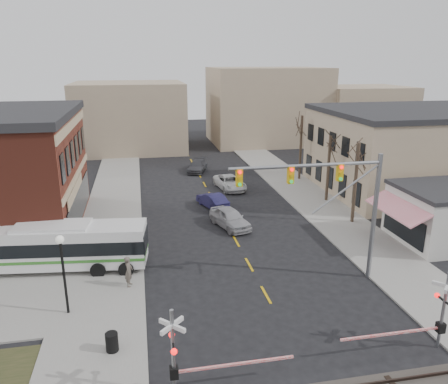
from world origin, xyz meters
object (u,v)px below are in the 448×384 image
(rr_crossing_west, at_px, (184,353))
(car_b, at_px, (212,200))
(rr_crossing_east, at_px, (435,312))
(street_lamp, at_px, (62,259))
(pedestrian_far, at_px, (73,255))
(trash_bin, at_px, (112,342))
(transit_bus, at_px, (54,246))
(traffic_signal_mast, at_px, (337,194))
(car_c, at_px, (230,182))
(car_a, at_px, (230,218))
(pedestrian_near, at_px, (129,271))
(car_d, at_px, (197,166))

(rr_crossing_west, relative_size, car_b, 1.33)
(rr_crossing_east, distance_m, street_lamp, 18.62)
(rr_crossing_east, height_order, pedestrian_far, rr_crossing_east)
(trash_bin, bearing_deg, car_b, 67.66)
(transit_bus, xyz_separation_m, traffic_signal_mast, (17.03, -4.84, 3.98))
(pedestrian_far, bearing_deg, street_lamp, -111.44)
(street_lamp, bearing_deg, trash_bin, -56.43)
(rr_crossing_east, distance_m, car_c, 28.42)
(rr_crossing_east, relative_size, car_a, 1.20)
(pedestrian_near, bearing_deg, pedestrian_far, 60.78)
(rr_crossing_west, bearing_deg, street_lamp, 128.38)
(rr_crossing_west, relative_size, rr_crossing_east, 1.00)
(street_lamp, xyz_separation_m, car_a, (11.26, 10.93, -2.53))
(rr_crossing_east, distance_m, car_a, 18.42)
(car_c, distance_m, pedestrian_far, 21.45)
(rr_crossing_east, xyz_separation_m, car_a, (-6.17, 17.31, -1.17))
(traffic_signal_mast, xyz_separation_m, car_c, (-2.03, 20.93, -4.99))
(car_c, bearing_deg, traffic_signal_mast, -92.57)
(rr_crossing_east, relative_size, pedestrian_far, 2.90)
(rr_crossing_west, bearing_deg, pedestrian_far, 115.61)
(trash_bin, height_order, car_a, car_a)
(car_b, height_order, car_d, car_b)
(car_b, relative_size, car_d, 0.90)
(street_lamp, bearing_deg, pedestrian_near, 36.00)
(rr_crossing_west, bearing_deg, rr_crossing_east, 3.25)
(car_c, xyz_separation_m, pedestrian_near, (-10.28, -19.38, 0.36))
(transit_bus, distance_m, car_c, 22.02)
(street_lamp, height_order, car_d, street_lamp)
(pedestrian_near, height_order, pedestrian_far, pedestrian_far)
(car_a, bearing_deg, pedestrian_far, -171.52)
(rr_crossing_east, height_order, car_d, rr_crossing_east)
(car_b, bearing_deg, rr_crossing_west, 59.66)
(transit_bus, bearing_deg, street_lamp, -75.26)
(pedestrian_near, xyz_separation_m, pedestrian_far, (-3.62, 3.03, 0.01))
(car_c, height_order, pedestrian_far, pedestrian_far)
(trash_bin, distance_m, car_b, 21.53)
(street_lamp, height_order, car_c, street_lamp)
(car_a, relative_size, car_d, 1.00)
(rr_crossing_east, distance_m, car_b, 23.53)
(rr_crossing_east, relative_size, pedestrian_near, 2.93)
(transit_bus, distance_m, traffic_signal_mast, 18.15)
(rr_crossing_west, height_order, car_c, rr_crossing_west)
(trash_bin, xyz_separation_m, car_d, (8.63, 33.68, 0.10))
(transit_bus, height_order, traffic_signal_mast, traffic_signal_mast)
(traffic_signal_mast, relative_size, pedestrian_near, 4.83)
(car_d, bearing_deg, car_a, -70.54)
(rr_crossing_east, distance_m, trash_bin, 15.21)
(street_lamp, relative_size, car_d, 0.96)
(rr_crossing_west, xyz_separation_m, pedestrian_near, (-2.35, 9.41, -0.89))
(rr_crossing_west, relative_size, car_c, 1.09)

